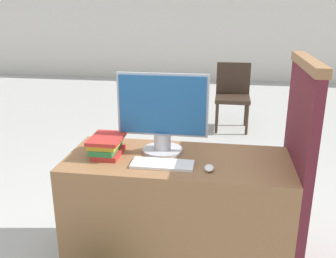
{
  "coord_description": "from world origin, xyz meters",
  "views": [
    {
      "loc": [
        0.25,
        -1.71,
        1.57
      ],
      "look_at": [
        -0.05,
        0.26,
        0.91
      ],
      "focal_mm": 40.0,
      "sensor_mm": 36.0,
      "label": 1
    }
  ],
  "objects_px": {
    "keyboard": "(163,164)",
    "mouse": "(209,168)",
    "monitor": "(162,115)",
    "book_stack": "(107,145)",
    "far_chair": "(233,92)"
  },
  "relations": [
    {
      "from": "keyboard",
      "to": "mouse",
      "type": "distance_m",
      "value": 0.26
    },
    {
      "from": "monitor",
      "to": "book_stack",
      "type": "relative_size",
      "value": 2.15
    },
    {
      "from": "keyboard",
      "to": "far_chair",
      "type": "bearing_deg",
      "value": 81.83
    },
    {
      "from": "keyboard",
      "to": "book_stack",
      "type": "height_order",
      "value": "book_stack"
    },
    {
      "from": "book_stack",
      "to": "mouse",
      "type": "bearing_deg",
      "value": -12.3
    },
    {
      "from": "monitor",
      "to": "mouse",
      "type": "distance_m",
      "value": 0.43
    },
    {
      "from": "mouse",
      "to": "book_stack",
      "type": "distance_m",
      "value": 0.63
    },
    {
      "from": "far_chair",
      "to": "mouse",
      "type": "bearing_deg",
      "value": -118.27
    },
    {
      "from": "book_stack",
      "to": "keyboard",
      "type": "bearing_deg",
      "value": -17.0
    },
    {
      "from": "book_stack",
      "to": "far_chair",
      "type": "bearing_deg",
      "value": 74.81
    },
    {
      "from": "keyboard",
      "to": "mouse",
      "type": "height_order",
      "value": "mouse"
    },
    {
      "from": "monitor",
      "to": "far_chair",
      "type": "relative_size",
      "value": 0.63
    },
    {
      "from": "keyboard",
      "to": "mouse",
      "type": "xyz_separation_m",
      "value": [
        0.26,
        -0.03,
        0.01
      ]
    },
    {
      "from": "keyboard",
      "to": "book_stack",
      "type": "distance_m",
      "value": 0.37
    },
    {
      "from": "monitor",
      "to": "far_chair",
      "type": "distance_m",
      "value": 2.85
    }
  ]
}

